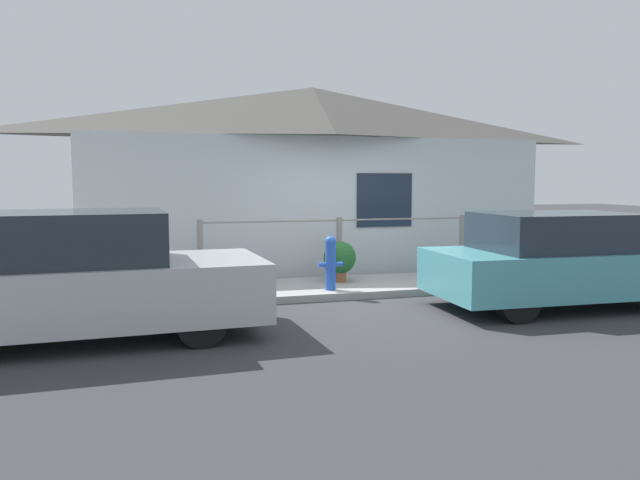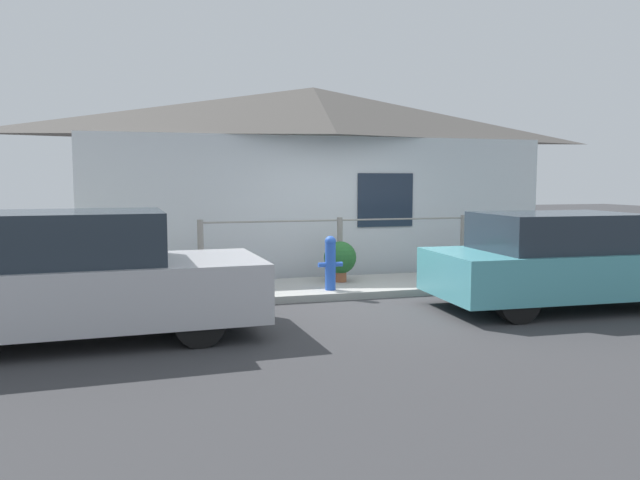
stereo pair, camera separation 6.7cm
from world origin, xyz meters
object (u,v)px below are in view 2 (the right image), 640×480
object	(u,v)px
fire_hydrant	(330,262)
potted_plant_near_hydrant	(340,259)
potted_plant_by_fence	(87,272)
car_right	(562,261)
car_left	(67,278)

from	to	relation	value
fire_hydrant	potted_plant_near_hydrant	size ratio (longest dim) A/B	1.24
potted_plant_near_hydrant	potted_plant_by_fence	bearing A→B (deg)	-178.81
car_right	potted_plant_near_hydrant	world-z (taller)	car_right
car_right	fire_hydrant	size ratio (longest dim) A/B	4.58
car_left	fire_hydrant	distance (m)	4.00
potted_plant_near_hydrant	car_left	bearing A→B (deg)	-149.32
car_left	potted_plant_by_fence	distance (m)	2.31
car_left	potted_plant_near_hydrant	size ratio (longest dim) A/B	6.39
fire_hydrant	potted_plant_by_fence	world-z (taller)	fire_hydrant
potted_plant_by_fence	potted_plant_near_hydrant	bearing A→B (deg)	1.19
potted_plant_by_fence	car_left	bearing A→B (deg)	-90.66
car_right	fire_hydrant	xyz separation A→B (m)	(-2.93, 1.67, -0.12)
fire_hydrant	potted_plant_by_fence	size ratio (longest dim) A/B	1.39
fire_hydrant	potted_plant_by_fence	bearing A→B (deg)	170.25
car_left	fire_hydrant	size ratio (longest dim) A/B	5.16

